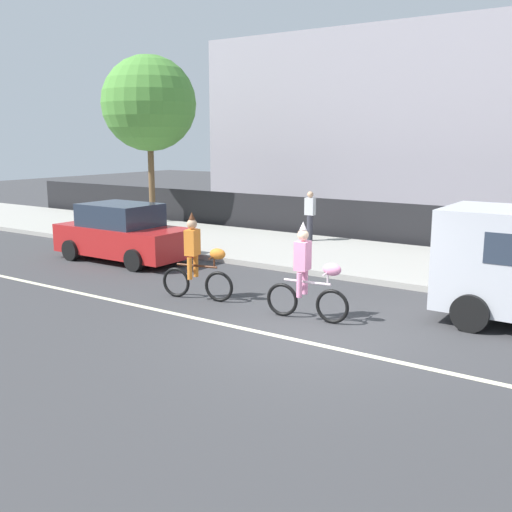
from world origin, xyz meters
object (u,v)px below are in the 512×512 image
object	(u,v)px
parade_cyclist_pink	(308,278)
pedestrian_onlooker	(310,215)
parade_cyclist_orange	(197,262)
parked_car_red	(123,234)

from	to	relation	value
parade_cyclist_pink	pedestrian_onlooker	bearing A→B (deg)	118.93
parade_cyclist_orange	parade_cyclist_pink	xyz separation A→B (m)	(2.72, 0.04, 0.00)
parked_car_red	parade_cyclist_orange	bearing A→B (deg)	-24.75
parade_cyclist_orange	parade_cyclist_pink	world-z (taller)	same
parade_cyclist_orange	pedestrian_onlooker	xyz separation A→B (m)	(-1.27, 7.26, 0.17)
parade_cyclist_orange	parade_cyclist_pink	bearing A→B (deg)	0.85
parade_cyclist_pink	parked_car_red	world-z (taller)	parade_cyclist_pink
parade_cyclist_pink	parked_car_red	distance (m)	7.48
pedestrian_onlooker	parade_cyclist_pink	bearing A→B (deg)	-61.07
parade_cyclist_orange	parked_car_red	xyz separation A→B (m)	(-4.48, 2.07, -0.06)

